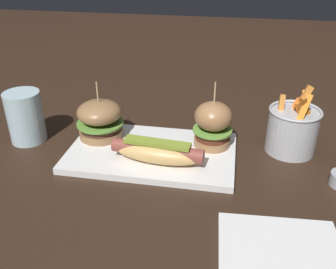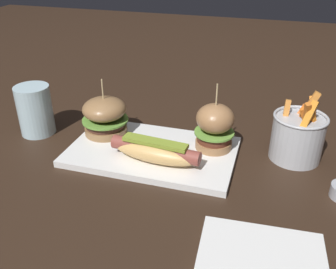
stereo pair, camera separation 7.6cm
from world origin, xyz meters
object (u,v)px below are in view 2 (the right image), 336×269
fries_bucket (298,136)px  slider_left (105,116)px  hot_dog (155,151)px  water_glass (35,110)px  platter_main (152,152)px  slider_right (215,126)px

fries_bucket → slider_left: bearing=-175.1°
slider_left → fries_bucket: 0.42m
fries_bucket → hot_dog: bearing=-156.3°
slider_left → water_glass: slider_left is taller
slider_left → fries_bucket: bearing=4.9°
hot_dog → slider_left: slider_left is taller
slider_left → platter_main: bearing=-17.4°
slider_left → fries_bucket: fries_bucket is taller
hot_dog → slider_left: bearing=150.6°
hot_dog → fries_bucket: bearing=23.7°
slider_right → hot_dog: bearing=-139.3°
slider_right → platter_main: bearing=-160.2°
platter_main → hot_dog: hot_dog is taller
platter_main → slider_left: bearing=162.6°
hot_dog → water_glass: 0.32m
slider_right → water_glass: bearing=-176.3°
slider_left → water_glass: size_ratio=1.12×
slider_left → water_glass: (-0.17, -0.02, 0.00)m
slider_left → fries_bucket: size_ratio=0.89×
platter_main → water_glass: (-0.29, 0.02, 0.05)m
slider_left → fries_bucket: (0.41, 0.04, -0.00)m
platter_main → water_glass: size_ratio=3.02×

